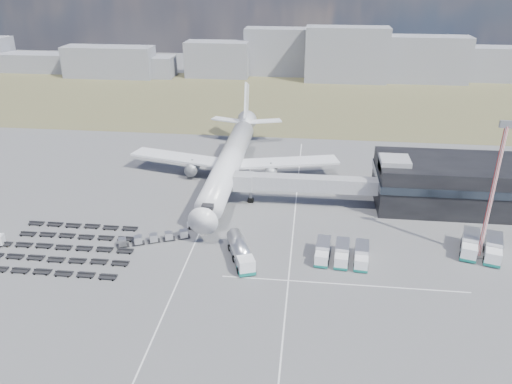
# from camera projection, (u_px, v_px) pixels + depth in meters

# --- Properties ---
(ground) EXTENTS (420.00, 420.00, 0.00)m
(ground) POSITION_uv_depth(u_px,v_px,m) (203.00, 249.00, 90.83)
(ground) COLOR #565659
(ground) RESTS_ON ground
(grass_strip) EXTENTS (420.00, 90.00, 0.01)m
(grass_strip) POSITION_uv_depth(u_px,v_px,m) (264.00, 99.00, 190.01)
(grass_strip) COLOR brown
(grass_strip) RESTS_ON ground
(lane_markings) EXTENTS (47.12, 110.00, 0.01)m
(lane_markings) POSITION_uv_depth(u_px,v_px,m) (258.00, 244.00, 92.52)
(lane_markings) COLOR silver
(lane_markings) RESTS_ON ground
(terminal) EXTENTS (30.40, 16.40, 11.00)m
(terminal) POSITION_uv_depth(u_px,v_px,m) (448.00, 183.00, 105.28)
(terminal) COLOR black
(terminal) RESTS_ON ground
(jet_bridge) EXTENTS (30.30, 3.80, 7.05)m
(jet_bridge) POSITION_uv_depth(u_px,v_px,m) (296.00, 183.00, 105.48)
(jet_bridge) COLOR #939399
(jet_bridge) RESTS_ON ground
(airliner) EXTENTS (51.59, 64.53, 17.62)m
(airliner) POSITION_uv_depth(u_px,v_px,m) (231.00, 159.00, 117.80)
(airliner) COLOR white
(airliner) RESTS_ON ground
(skyline) EXTENTS (315.83, 26.29, 22.95)m
(skyline) POSITION_uv_depth(u_px,v_px,m) (316.00, 59.00, 221.07)
(skyline) COLOR gray
(skyline) RESTS_ON ground
(fuel_tanker) EXTENTS (6.56, 11.37, 3.59)m
(fuel_tanker) POSITION_uv_depth(u_px,v_px,m) (240.00, 251.00, 86.80)
(fuel_tanker) COLOR white
(fuel_tanker) RESTS_ON ground
(pushback_tug) EXTENTS (3.96, 3.15, 1.54)m
(pushback_tug) POSITION_uv_depth(u_px,v_px,m) (197.00, 225.00, 97.47)
(pushback_tug) COLOR white
(pushback_tug) RESTS_ON ground
(catering_truck) EXTENTS (4.71, 6.78, 2.88)m
(catering_truck) POSITION_uv_depth(u_px,v_px,m) (245.00, 175.00, 118.51)
(catering_truck) COLOR white
(catering_truck) RESTS_ON ground
(service_trucks_near) EXTENTS (9.66, 7.66, 2.76)m
(service_trucks_near) POSITION_uv_depth(u_px,v_px,m) (342.00, 253.00, 86.82)
(service_trucks_near) COLOR white
(service_trucks_near) RESTS_ON ground
(service_trucks_far) EXTENTS (8.57, 9.44, 3.17)m
(service_trucks_far) POSITION_uv_depth(u_px,v_px,m) (481.00, 246.00, 88.50)
(service_trucks_far) COLOR white
(service_trucks_far) RESTS_ON ground
(uld_row) EXTENTS (13.04, 6.57, 1.49)m
(uld_row) POSITION_uv_depth(u_px,v_px,m) (154.00, 238.00, 92.80)
(uld_row) COLOR black
(uld_row) RESTS_ON ground
(baggage_dollies) EXTENTS (27.08, 17.80, 0.70)m
(baggage_dollies) POSITION_uv_depth(u_px,v_px,m) (63.00, 248.00, 90.73)
(baggage_dollies) COLOR black
(baggage_dollies) RESTS_ON ground
(floodlight_mast) EXTENTS (2.34, 1.93, 24.98)m
(floodlight_mast) POSITION_uv_depth(u_px,v_px,m) (492.00, 193.00, 83.44)
(floodlight_mast) COLOR #AE1C1B
(floodlight_mast) RESTS_ON ground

